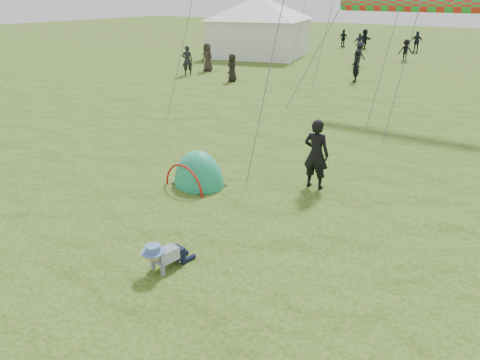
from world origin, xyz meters
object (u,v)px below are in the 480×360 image
Objects in this scene: popup_tent at (199,185)px; event_marquee at (260,24)px; standing_adult at (316,154)px; crawling_toddler at (164,255)px.

popup_tent is 27.32m from event_marquee.
event_marquee is at bearing -57.18° from standing_adult.
standing_adult is at bearing -69.61° from event_marquee.
popup_tent is at bearing 129.28° from crawling_toddler.
popup_tent is at bearing -76.18° from event_marquee.
popup_tent is (-2.14, 3.59, -0.31)m from crawling_toddler.
standing_adult is at bearing 39.64° from popup_tent.
crawling_toddler is 31.46m from event_marquee.
standing_adult reaches higher than crawling_toddler.
popup_tent is 3.26m from standing_adult.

